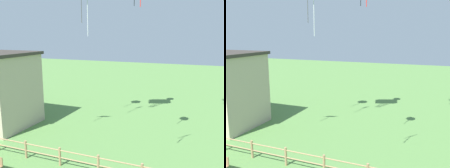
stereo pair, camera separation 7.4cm
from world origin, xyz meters
TOP-DOWN VIEW (x-y plane):
  - wooden_fence at (-0.00, 7.88)m, footprint 19.36×0.14m

SIDE VIEW (x-z plane):
  - wooden_fence at x=0.00m, z-range 0.08..1.19m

